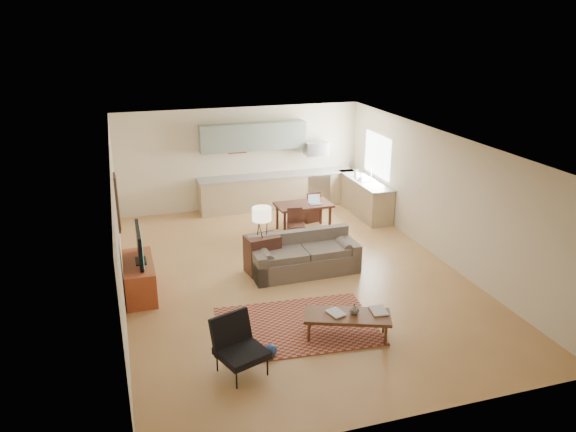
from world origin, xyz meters
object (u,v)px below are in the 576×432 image
object	(u,v)px
sofa	(304,254)
armchair	(242,348)
coffee_table	(347,326)
dining_table	(303,217)
tv_credenza	(139,278)
console_table	(262,254)

from	to	relation	value
sofa	armchair	distance (m)	3.57
coffee_table	dining_table	size ratio (longest dim) A/B	1.05
sofa	tv_credenza	bearing A→B (deg)	178.77
sofa	armchair	world-z (taller)	armchair
armchair	console_table	size ratio (longest dim) A/B	1.08
sofa	coffee_table	xyz separation A→B (m)	(-0.13, -2.54, -0.18)
sofa	armchair	bearing A→B (deg)	-124.34
tv_credenza	coffee_table	bearing A→B (deg)	-39.53
coffee_table	console_table	size ratio (longest dim) A/B	1.79
coffee_table	armchair	xyz separation A→B (m)	(-1.82, -0.45, 0.21)
sofa	coffee_table	bearing A→B (deg)	-94.14
armchair	console_table	world-z (taller)	armchair
dining_table	console_table	bearing A→B (deg)	-130.00
armchair	console_table	bearing A→B (deg)	50.11
coffee_table	armchair	bearing A→B (deg)	-144.67
tv_credenza	console_table	bearing A→B (deg)	6.15
console_table	dining_table	xyz separation A→B (m)	(1.55, 1.99, -0.05)
armchair	console_table	xyz separation A→B (m)	(1.16, 3.26, -0.03)
sofa	dining_table	bearing A→B (deg)	70.51
sofa	coffee_table	world-z (taller)	sofa
tv_credenza	armchair	bearing A→B (deg)	-67.11
coffee_table	tv_credenza	world-z (taller)	tv_credenza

